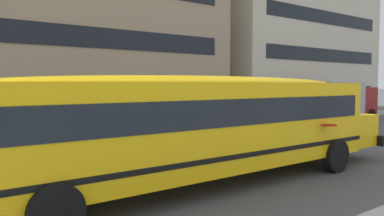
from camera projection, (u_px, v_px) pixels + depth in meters
The scene contains 8 objects.
ground_plane at pixel (256, 158), 13.63m from camera, with size 400.00×400.00×0.00m, color #4C4C4F.
sidewalk_far at pixel (140, 134), 20.30m from camera, with size 120.00×3.00×0.01m, color gray.
lane_centreline at pixel (256, 158), 13.63m from camera, with size 110.00×0.16×0.01m, color silver.
school_bus at pixel (209, 120), 10.05m from camera, with size 12.88×3.06×2.88m.
parked_car_maroon_by_hydrant at pixel (267, 115), 22.54m from camera, with size 3.93×1.94×1.64m.
box_truck at pixel (341, 100), 27.40m from camera, with size 6.05×2.48×2.82m.
apartment_block_far_centre at pixel (66, 2), 25.94m from camera, with size 17.62×13.96×16.50m.
apartment_block_far_right at pixel (279, 43), 36.68m from camera, with size 17.99×10.49×13.30m.
Camera 1 is at (-9.97, -9.38, 2.67)m, focal length 35.64 mm.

